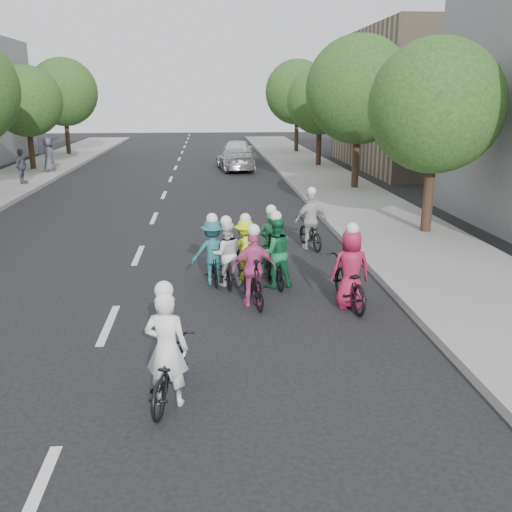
{
  "coord_description": "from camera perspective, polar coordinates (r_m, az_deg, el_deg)",
  "views": [
    {
      "loc": [
        1.98,
        -10.45,
        4.27
      ],
      "look_at": [
        2.96,
        1.12,
        1.0
      ],
      "focal_mm": 40.0,
      "sensor_mm": 36.0,
      "label": 1
    }
  ],
  "objects": [
    {
      "name": "cyclist_3",
      "position": [
        11.97,
        -0.26,
        -1.9
      ],
      "size": [
        0.99,
        1.8,
        1.75
      ],
      "rotation": [
        0.0,
        0.0,
        3.3
      ],
      "color": "black",
      "rests_on": "ground"
    },
    {
      "name": "cyclist_4",
      "position": [
        12.03,
        9.32,
        -2.09
      ],
      "size": [
        0.85,
        2.0,
        1.81
      ],
      "rotation": [
        0.0,
        0.0,
        3.22
      ],
      "color": "black",
      "rests_on": "ground"
    },
    {
      "name": "tree_l_5",
      "position": [
        44.63,
        -18.69,
        15.27
      ],
      "size": [
        4.8,
        4.8,
        6.93
      ],
      "color": "black",
      "rests_on": "ground"
    },
    {
      "name": "sidewalk_right",
      "position": [
        21.72,
        11.39,
        4.29
      ],
      "size": [
        4.0,
        80.0,
        0.15
      ],
      "primitive_type": "cube",
      "color": "gray",
      "rests_on": "ground"
    },
    {
      "name": "cyclist_5",
      "position": [
        14.02,
        1.46,
        0.67
      ],
      "size": [
        0.81,
        1.9,
        1.76
      ],
      "rotation": [
        0.0,
        0.0,
        2.98
      ],
      "color": "black",
      "rests_on": "ground"
    },
    {
      "name": "spectator_1",
      "position": [
        30.01,
        -22.41,
        8.3
      ],
      "size": [
        0.55,
        1.04,
        1.69
      ],
      "primitive_type": "imported",
      "rotation": [
        0.0,
        0.0,
        1.43
      ],
      "color": "#535561",
      "rests_on": "sidewalk_left"
    },
    {
      "name": "tree_r_0",
      "position": [
        18.36,
        17.52,
        14.08
      ],
      "size": [
        4.0,
        4.0,
        5.97
      ],
      "color": "black",
      "rests_on": "ground"
    },
    {
      "name": "tree_r_3",
      "position": [
        44.57,
        4.15,
        16.02
      ],
      "size": [
        4.8,
        4.8,
        6.93
      ],
      "color": "black",
      "rests_on": "ground"
    },
    {
      "name": "cyclist_1",
      "position": [
        13.1,
        1.94,
        -0.2
      ],
      "size": [
        0.88,
        1.63,
        1.79
      ],
      "rotation": [
        0.0,
        0.0,
        3.29
      ],
      "color": "black",
      "rests_on": "ground"
    },
    {
      "name": "tree_l_4",
      "position": [
        35.92,
        -21.98,
        14.16
      ],
      "size": [
        4.0,
        4.0,
        5.97
      ],
      "color": "black",
      "rests_on": "ground"
    },
    {
      "name": "cyclist_6",
      "position": [
        13.26,
        -2.96,
        -0.42
      ],
      "size": [
        0.77,
        1.59,
        1.65
      ],
      "rotation": [
        0.0,
        0.0,
        3.22
      ],
      "color": "black",
      "rests_on": "ground"
    },
    {
      "name": "tree_r_1",
      "position": [
        26.93,
        10.25,
        16.03
      ],
      "size": [
        4.8,
        4.8,
        6.93
      ],
      "color": "black",
      "rests_on": "ground"
    },
    {
      "name": "follow_car_lead",
      "position": [
        34.13,
        -2.09,
        9.65
      ],
      "size": [
        2.29,
        4.68,
        1.31
      ],
      "primitive_type": "imported",
      "rotation": [
        0.0,
        0.0,
        3.24
      ],
      "color": "#ABABAF",
      "rests_on": "ground"
    },
    {
      "name": "cyclist_7",
      "position": [
        13.34,
        -4.35,
        -0.03
      ],
      "size": [
        1.06,
        1.51,
        1.69
      ],
      "rotation": [
        0.0,
        0.0,
        3.27
      ],
      "color": "black",
      "rests_on": "ground"
    },
    {
      "name": "spectator_2",
      "position": [
        34.39,
        -20.03,
        9.5
      ],
      "size": [
        0.82,
        1.04,
        1.88
      ],
      "primitive_type": "imported",
      "rotation": [
        0.0,
        0.0,
        1.83
      ],
      "color": "#4D4E5A",
      "rests_on": "sidewalk_left"
    },
    {
      "name": "ground",
      "position": [
        11.46,
        -14.51,
        -6.68
      ],
      "size": [
        120.0,
        120.0,
        0.0
      ],
      "primitive_type": "plane",
      "color": "black",
      "rests_on": "ground"
    },
    {
      "name": "curb_right",
      "position": [
        21.26,
        6.33,
        4.3
      ],
      "size": [
        0.18,
        80.0,
        0.18
      ],
      "primitive_type": "cube",
      "color": "#999993",
      "rests_on": "ground"
    },
    {
      "name": "cyclist_2",
      "position": [
        13.67,
        -1.08,
        0.11
      ],
      "size": [
        1.03,
        1.82,
        1.62
      ],
      "rotation": [
        0.0,
        0.0,
        3.32
      ],
      "color": "black",
      "rests_on": "ground"
    },
    {
      "name": "cyclist_8",
      "position": [
        16.52,
        5.46,
        2.89
      ],
      "size": [
        1.03,
        1.71,
        1.8
      ],
      "rotation": [
        0.0,
        0.0,
        3.35
      ],
      "color": "black",
      "rests_on": "ground"
    },
    {
      "name": "bldg_se",
      "position": [
        37.19,
        17.92,
        14.59
      ],
      "size": [
        10.0,
        14.0,
        8.0
      ],
      "primitive_type": "cube",
      "color": "gray",
      "rests_on": "ground"
    },
    {
      "name": "tree_r_2",
      "position": [
        35.71,
        6.42,
        15.16
      ],
      "size": [
        4.0,
        4.0,
        5.97
      ],
      "color": "black",
      "rests_on": "ground"
    },
    {
      "name": "cyclist_0",
      "position": [
        8.37,
        -8.83,
        -10.56
      ],
      "size": [
        0.92,
        1.77,
        1.85
      ],
      "rotation": [
        0.0,
        0.0,
        2.94
      ],
      "color": "black",
      "rests_on": "ground"
    },
    {
      "name": "follow_car_trail",
      "position": [
        37.97,
        -1.87,
        10.47
      ],
      "size": [
        2.3,
        4.78,
        1.57
      ],
      "primitive_type": "imported",
      "rotation": [
        0.0,
        0.0,
        3.04
      ],
      "color": "silver",
      "rests_on": "ground"
    }
  ]
}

